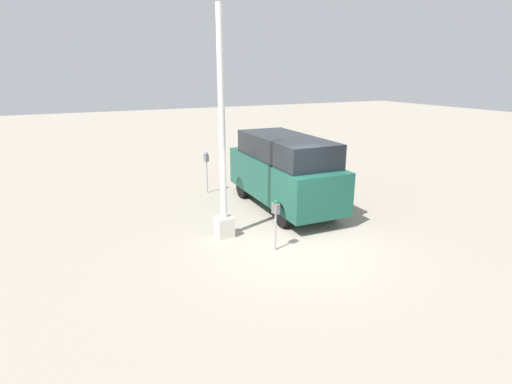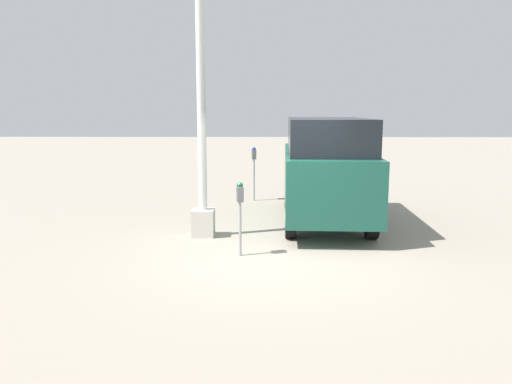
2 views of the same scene
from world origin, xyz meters
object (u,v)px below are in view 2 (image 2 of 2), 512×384
object	(u,v)px
parking_meter_near	(240,202)
parked_van	(326,167)
parking_meter_far	(254,161)
lamp_post	(202,138)

from	to	relation	value
parking_meter_near	parked_van	xyz separation A→B (m)	(2.73, -1.81, 0.31)
parking_meter_far	lamp_post	bearing A→B (deg)	157.45
parking_meter_near	parking_meter_far	size ratio (longest dim) A/B	0.86
parking_meter_far	lamp_post	xyz separation A→B (m)	(-4.06, 0.95, 0.87)
lamp_post	parked_van	bearing A→B (deg)	-62.63
parked_van	parking_meter_near	bearing A→B (deg)	148.76
parking_meter_near	parked_van	world-z (taller)	parked_van
parking_meter_far	parked_van	world-z (taller)	parked_van
parking_meter_near	parked_van	bearing A→B (deg)	-42.88
lamp_post	parking_meter_far	bearing A→B (deg)	-13.20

